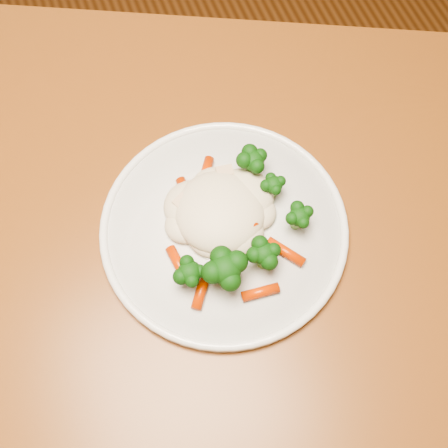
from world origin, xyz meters
name	(u,v)px	position (x,y,z in m)	size (l,w,h in m)	color
dining_table	(195,310)	(-0.22, 0.07, 0.65)	(1.46, 1.25, 0.75)	brown
plate	(224,229)	(-0.16, 0.12, 0.76)	(0.29, 0.29, 0.01)	white
meal	(229,220)	(-0.15, 0.12, 0.78)	(0.18, 0.19, 0.05)	beige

